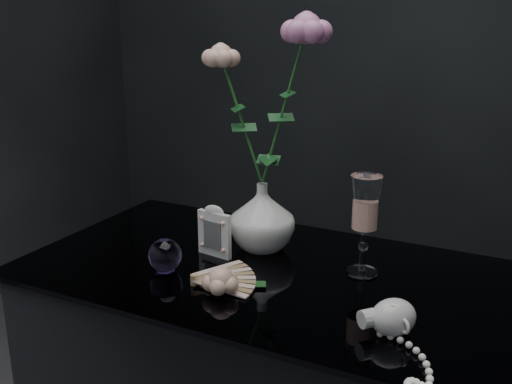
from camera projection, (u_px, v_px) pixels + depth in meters
The scene contains 8 objects.
vase at pixel (262, 217), 1.37m from camera, with size 0.15×0.15×0.16m, color silver.
wine_glass at pixel (364, 226), 1.23m from camera, with size 0.07×0.07×0.21m, color white, non-canonical shape.
picture_frame at pixel (214, 231), 1.34m from camera, with size 0.09×0.07×0.12m, color white, non-canonical shape.
paperweight at pixel (165, 255), 1.26m from camera, with size 0.07×0.07×0.07m, color #987BC9, non-canonical shape.
paper_fan at pixel (194, 279), 1.21m from camera, with size 0.25×0.20×0.03m, color beige, non-canonical shape.
loose_rose at pixel (221, 280), 1.17m from camera, with size 0.12×0.16×0.05m, color #DBAA8D, non-canonical shape.
pearl_jar at pixel (393, 316), 1.02m from camera, with size 0.23×0.24×0.07m, color silver, non-canonical shape.
roses at pixel (268, 96), 1.28m from camera, with size 0.26×0.12×0.43m.
Camera 1 is at (0.51, -1.01, 1.29)m, focal length 42.00 mm.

